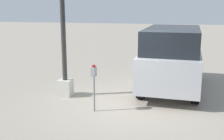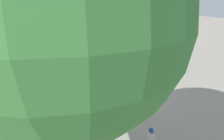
% 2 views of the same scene
% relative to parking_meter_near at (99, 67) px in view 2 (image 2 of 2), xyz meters
% --- Properties ---
extents(ground_plane, '(80.00, 80.00, 0.00)m').
position_rel_parking_meter_near_xyz_m(ground_plane, '(0.40, -0.69, -1.01)').
color(ground_plane, gray).
extents(parking_meter_near, '(0.21, 0.13, 1.37)m').
position_rel_parking_meter_near_xyz_m(parking_meter_near, '(0.00, 0.00, 0.00)').
color(parking_meter_near, gray).
rests_on(parking_meter_near, ground).
extents(parking_meter_far, '(0.21, 0.13, 1.32)m').
position_rel_parking_meter_near_xyz_m(parking_meter_far, '(-5.12, -0.21, -0.03)').
color(parking_meter_far, gray).
rests_on(parking_meter_far, ground).
extents(lamp_post, '(0.44, 0.44, 5.15)m').
position_rel_parking_meter_near_xyz_m(lamp_post, '(1.16, 1.35, 0.58)').
color(lamp_post, beige).
rests_on(lamp_post, ground).
extents(parked_van, '(4.55, 2.16, 2.21)m').
position_rel_parking_meter_near_xyz_m(parked_van, '(2.72, -2.08, 0.18)').
color(parked_van, '#B2B2B7').
rests_on(parked_van, ground).
extents(street_tree, '(3.65, 3.65, 5.55)m').
position_rel_parking_meter_near_xyz_m(street_tree, '(-5.13, 1.40, 2.70)').
color(street_tree, '#513823').
rests_on(street_tree, ground).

